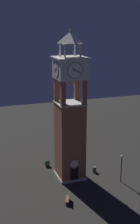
# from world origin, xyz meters

# --- Properties ---
(ground) EXTENTS (80.00, 80.00, 0.00)m
(ground) POSITION_xyz_m (0.00, 0.00, 0.00)
(ground) COLOR #2A2925
(clock_tower) EXTENTS (3.91, 3.91, 19.32)m
(clock_tower) POSITION_xyz_m (-0.00, -0.00, 7.95)
(clock_tower) COLOR #93543D
(clock_tower) RESTS_ON ground
(park_bench) EXTENTS (0.95, 1.65, 0.95)m
(park_bench) POSITION_xyz_m (-2.34, -5.94, 0.48)
(park_bench) COLOR brown
(park_bench) RESTS_ON ground
(lamp_post) EXTENTS (0.36, 0.36, 3.74)m
(lamp_post) POSITION_xyz_m (5.80, -3.56, 2.60)
(lamp_post) COLOR black
(lamp_post) RESTS_ON ground
(trash_bin) EXTENTS (0.52, 0.52, 0.80)m
(trash_bin) POSITION_xyz_m (3.65, 0.12, 0.40)
(trash_bin) COLOR #4C4C51
(trash_bin) RESTS_ON ground
(shrub_near_entry) EXTENTS (0.81, 0.81, 0.95)m
(shrub_near_entry) POSITION_xyz_m (-2.05, 4.15, 0.48)
(shrub_near_entry) COLOR #234C28
(shrub_near_entry) RESTS_ON ground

